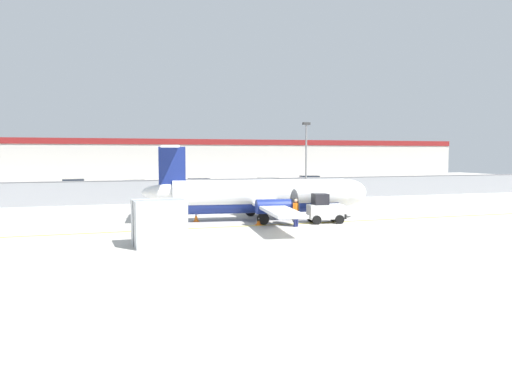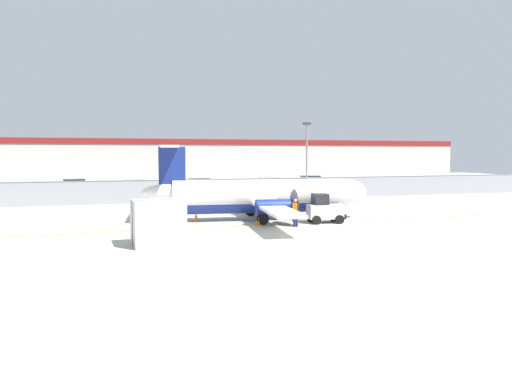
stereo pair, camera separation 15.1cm
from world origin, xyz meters
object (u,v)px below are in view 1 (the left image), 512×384
(baggage_tug, at_px, (325,210))
(cargo_container, at_px, (159,223))
(ground_crew_worker, at_px, (296,211))
(parked_car_3, at_px, (268,185))
(traffic_cone_near_right, at_px, (287,213))
(apron_light_pole, at_px, (306,155))
(traffic_cone_near_left, at_px, (259,220))
(parked_car_2, at_px, (198,185))
(parked_car_4, at_px, (309,182))
(parked_car_1, at_px, (136,188))
(traffic_cone_far_left, at_px, (196,217))
(parked_car_0, at_px, (74,186))
(commuter_airplane, at_px, (265,196))

(baggage_tug, height_order, cargo_container, cargo_container)
(ground_crew_worker, xyz_separation_m, parked_car_3, (7.12, 25.43, -0.06))
(traffic_cone_near_right, relative_size, parked_car_3, 0.15)
(parked_car_3, distance_m, apron_light_pole, 11.31)
(traffic_cone_near_left, xyz_separation_m, traffic_cone_near_right, (3.02, 2.81, 0.00))
(ground_crew_worker, height_order, traffic_cone_near_left, ground_crew_worker)
(traffic_cone_near_left, bearing_deg, parked_car_2, 87.19)
(parked_car_4, xyz_separation_m, apron_light_pole, (-6.67, -14.42, 3.41))
(ground_crew_worker, xyz_separation_m, apron_light_pole, (7.05, 14.65, 3.35))
(baggage_tug, bearing_deg, parked_car_1, 119.50)
(parked_car_4, bearing_deg, traffic_cone_near_left, 68.27)
(parked_car_4, bearing_deg, traffic_cone_far_left, 60.44)
(traffic_cone_far_left, xyz_separation_m, parked_car_1, (-2.20, 21.12, 0.58))
(parked_car_2, distance_m, parked_car_4, 14.55)
(parked_car_1, bearing_deg, cargo_container, -97.72)
(ground_crew_worker, distance_m, traffic_cone_near_left, 2.45)
(traffic_cone_far_left, bearing_deg, parked_car_1, 95.95)
(traffic_cone_near_left, bearing_deg, traffic_cone_far_left, 141.27)
(ground_crew_worker, distance_m, parked_car_3, 26.41)
(ground_crew_worker, height_order, apron_light_pole, apron_light_pole)
(traffic_cone_far_left, height_order, apron_light_pole, apron_light_pole)
(parked_car_4, bearing_deg, parked_car_2, 16.55)
(cargo_container, height_order, traffic_cone_near_left, cargo_container)
(traffic_cone_far_left, bearing_deg, parked_car_3, 59.79)
(ground_crew_worker, relative_size, parked_car_0, 0.39)
(commuter_airplane, relative_size, traffic_cone_far_left, 25.12)
(cargo_container, height_order, parked_car_2, cargo_container)
(baggage_tug, distance_m, parked_car_2, 26.02)
(traffic_cone_far_left, height_order, parked_car_4, parked_car_4)
(baggage_tug, relative_size, parked_car_1, 0.56)
(traffic_cone_far_left, xyz_separation_m, apron_light_pole, (12.35, 10.55, 3.99))
(traffic_cone_near_left, relative_size, parked_car_2, 0.15)
(parked_car_1, relative_size, parked_car_3, 0.99)
(traffic_cone_near_right, height_order, parked_car_4, parked_car_4)
(parked_car_2, bearing_deg, traffic_cone_far_left, 78.26)
(baggage_tug, bearing_deg, parked_car_0, 126.91)
(parked_car_3, bearing_deg, traffic_cone_near_left, 62.21)
(apron_light_pole, bearing_deg, baggage_tug, -108.90)
(parked_car_0, height_order, parked_car_4, same)
(parked_car_4, bearing_deg, baggage_tug, 75.72)
(commuter_airplane, relative_size, parked_car_2, 3.82)
(parked_car_4, height_order, apron_light_pole, apron_light_pole)
(commuter_airplane, distance_m, parked_car_4, 29.40)
(traffic_cone_near_left, distance_m, parked_car_1, 24.48)
(traffic_cone_near_left, bearing_deg, parked_car_3, 69.39)
(cargo_container, distance_m, traffic_cone_far_left, 8.47)
(ground_crew_worker, distance_m, parked_car_1, 26.30)
(commuter_airplane, xyz_separation_m, traffic_cone_near_left, (-1.12, -2.12, -1.29))
(parked_car_3, xyz_separation_m, parked_car_4, (6.59, 3.64, 0.00))
(parked_car_3, bearing_deg, parked_car_1, -6.33)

